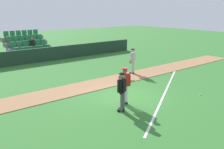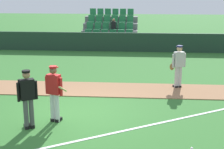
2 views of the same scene
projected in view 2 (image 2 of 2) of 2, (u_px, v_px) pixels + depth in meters
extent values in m
plane|color=#33702D|center=(78.00, 112.00, 11.16)|extent=(80.00, 80.00, 0.00)
cube|color=#9E704C|center=(89.00, 89.00, 13.62)|extent=(28.00, 1.92, 0.03)
cube|color=white|center=(171.00, 121.00, 10.45)|extent=(10.28, 6.36, 0.01)
cube|color=#1E3828|center=(107.00, 42.00, 21.41)|extent=(20.00, 0.16, 1.19)
cube|color=slate|center=(110.00, 43.00, 23.75)|extent=(3.90, 3.80, 0.30)
cube|color=slate|center=(109.00, 41.00, 22.43)|extent=(3.80, 0.85, 0.40)
cube|color=#237542|center=(88.00, 37.00, 22.37)|extent=(0.44, 0.40, 0.08)
cube|color=#237542|center=(88.00, 33.00, 22.52)|extent=(0.44, 0.08, 0.50)
cube|color=#237542|center=(96.00, 37.00, 22.33)|extent=(0.44, 0.40, 0.08)
cube|color=#237542|center=(96.00, 33.00, 22.48)|extent=(0.44, 0.08, 0.50)
cube|color=#237542|center=(104.00, 37.00, 22.29)|extent=(0.44, 0.40, 0.08)
cube|color=#237542|center=(105.00, 33.00, 22.44)|extent=(0.44, 0.08, 0.50)
cube|color=#237542|center=(113.00, 37.00, 22.25)|extent=(0.44, 0.40, 0.08)
cube|color=#237542|center=(113.00, 33.00, 22.39)|extent=(0.44, 0.08, 0.50)
cube|color=#237542|center=(121.00, 38.00, 22.21)|extent=(0.44, 0.40, 0.08)
cube|color=#237542|center=(121.00, 33.00, 22.35)|extent=(0.44, 0.08, 0.50)
cube|color=#237542|center=(129.00, 38.00, 22.16)|extent=(0.44, 0.40, 0.08)
cube|color=#237542|center=(129.00, 33.00, 22.31)|extent=(0.44, 0.08, 0.50)
cube|color=slate|center=(110.00, 33.00, 23.14)|extent=(3.80, 0.85, 0.40)
cube|color=#237542|center=(90.00, 29.00, 23.09)|extent=(0.44, 0.40, 0.08)
cube|color=#237542|center=(90.00, 25.00, 23.23)|extent=(0.44, 0.08, 0.50)
cube|color=#237542|center=(98.00, 30.00, 23.05)|extent=(0.44, 0.40, 0.08)
cube|color=#237542|center=(98.00, 26.00, 23.19)|extent=(0.44, 0.08, 0.50)
cube|color=#237542|center=(106.00, 30.00, 23.00)|extent=(0.44, 0.40, 0.08)
cube|color=#237542|center=(106.00, 26.00, 23.15)|extent=(0.44, 0.08, 0.50)
cube|color=#237542|center=(114.00, 30.00, 22.96)|extent=(0.44, 0.40, 0.08)
cube|color=#237542|center=(114.00, 26.00, 23.11)|extent=(0.44, 0.08, 0.50)
cube|color=black|center=(114.00, 25.00, 22.94)|extent=(0.32, 0.22, 0.52)
sphere|color=#9E7051|center=(114.00, 20.00, 22.85)|extent=(0.20, 0.20, 0.20)
cube|color=#237542|center=(122.00, 30.00, 22.92)|extent=(0.44, 0.40, 0.08)
cube|color=#237542|center=(122.00, 26.00, 23.07)|extent=(0.44, 0.08, 0.50)
cube|color=#237542|center=(130.00, 30.00, 22.88)|extent=(0.44, 0.40, 0.08)
cube|color=#237542|center=(130.00, 26.00, 23.03)|extent=(0.44, 0.08, 0.50)
cube|color=slate|center=(111.00, 26.00, 23.86)|extent=(3.80, 0.85, 0.40)
cube|color=#237542|center=(91.00, 22.00, 23.80)|extent=(0.44, 0.40, 0.08)
cube|color=#237542|center=(92.00, 18.00, 23.95)|extent=(0.44, 0.08, 0.50)
cube|color=#237542|center=(99.00, 22.00, 23.76)|extent=(0.44, 0.40, 0.08)
cube|color=#237542|center=(99.00, 19.00, 23.91)|extent=(0.44, 0.08, 0.50)
cube|color=#237542|center=(107.00, 22.00, 23.72)|extent=(0.44, 0.40, 0.08)
cube|color=#237542|center=(107.00, 19.00, 23.87)|extent=(0.44, 0.08, 0.50)
cube|color=#237542|center=(114.00, 23.00, 23.68)|extent=(0.44, 0.40, 0.08)
cube|color=#237542|center=(115.00, 19.00, 23.83)|extent=(0.44, 0.08, 0.50)
cube|color=#237542|center=(122.00, 23.00, 23.64)|extent=(0.44, 0.40, 0.08)
cube|color=#237542|center=(122.00, 19.00, 23.79)|extent=(0.44, 0.08, 0.50)
cube|color=#237542|center=(130.00, 23.00, 23.60)|extent=(0.44, 0.40, 0.08)
cube|color=#237542|center=(130.00, 19.00, 23.75)|extent=(0.44, 0.08, 0.50)
cube|color=slate|center=(112.00, 19.00, 24.58)|extent=(3.80, 0.85, 0.40)
cube|color=#237542|center=(93.00, 16.00, 24.52)|extent=(0.44, 0.40, 0.08)
cube|color=#237542|center=(93.00, 12.00, 24.67)|extent=(0.44, 0.08, 0.50)
cube|color=#237542|center=(100.00, 16.00, 24.48)|extent=(0.44, 0.40, 0.08)
cube|color=#237542|center=(100.00, 12.00, 24.63)|extent=(0.44, 0.08, 0.50)
cube|color=#237542|center=(108.00, 16.00, 24.44)|extent=(0.44, 0.40, 0.08)
cube|color=#237542|center=(108.00, 12.00, 24.59)|extent=(0.44, 0.08, 0.50)
cube|color=#237542|center=(115.00, 16.00, 24.40)|extent=(0.44, 0.40, 0.08)
cube|color=#237542|center=(115.00, 12.00, 24.55)|extent=(0.44, 0.08, 0.50)
cube|color=#237542|center=(123.00, 16.00, 24.36)|extent=(0.44, 0.40, 0.08)
cube|color=#237542|center=(123.00, 12.00, 24.51)|extent=(0.44, 0.08, 0.50)
cube|color=#237542|center=(130.00, 16.00, 24.32)|extent=(0.44, 0.40, 0.08)
cube|color=#237542|center=(131.00, 12.00, 24.46)|extent=(0.44, 0.08, 0.50)
cylinder|color=silver|center=(53.00, 107.00, 10.33)|extent=(0.14, 0.14, 0.90)
cylinder|color=silver|center=(57.00, 108.00, 10.27)|extent=(0.14, 0.14, 0.90)
cube|color=black|center=(54.00, 119.00, 10.48)|extent=(0.20, 0.28, 0.10)
cube|color=black|center=(59.00, 120.00, 10.42)|extent=(0.20, 0.28, 0.10)
cube|color=red|center=(54.00, 84.00, 10.11)|extent=(0.45, 0.34, 0.60)
cylinder|color=red|center=(47.00, 85.00, 10.21)|extent=(0.09, 0.09, 0.55)
cylinder|color=red|center=(61.00, 87.00, 10.02)|extent=(0.09, 0.09, 0.55)
sphere|color=brown|center=(53.00, 70.00, 10.00)|extent=(0.22, 0.22, 0.22)
cylinder|color=#B21919|center=(53.00, 67.00, 9.97)|extent=(0.23, 0.23, 0.06)
cube|color=#B21919|center=(55.00, 67.00, 10.07)|extent=(0.21, 0.17, 0.02)
cylinder|color=tan|center=(63.00, 89.00, 10.14)|extent=(0.08, 0.80, 0.41)
cylinder|color=#4C4C4C|center=(26.00, 114.00, 9.76)|extent=(0.14, 0.14, 0.90)
cylinder|color=#4C4C4C|center=(32.00, 114.00, 9.83)|extent=(0.14, 0.14, 0.90)
cube|color=black|center=(26.00, 126.00, 9.91)|extent=(0.24, 0.28, 0.10)
cube|color=black|center=(32.00, 126.00, 9.98)|extent=(0.24, 0.28, 0.10)
cube|color=black|center=(27.00, 89.00, 9.60)|extent=(0.46, 0.39, 0.60)
cylinder|color=black|center=(18.00, 92.00, 9.51)|extent=(0.09, 0.09, 0.55)
cylinder|color=black|center=(36.00, 90.00, 9.72)|extent=(0.09, 0.09, 0.55)
sphere|color=#9E7051|center=(26.00, 75.00, 9.49)|extent=(0.22, 0.22, 0.22)
cylinder|color=black|center=(26.00, 71.00, 9.47)|extent=(0.23, 0.23, 0.06)
cube|color=black|center=(25.00, 72.00, 9.56)|extent=(0.22, 0.19, 0.02)
cube|color=black|center=(26.00, 88.00, 9.71)|extent=(0.42, 0.29, 0.56)
cylinder|color=#B2B2B2|center=(176.00, 77.00, 13.69)|extent=(0.14, 0.14, 0.90)
cylinder|color=#B2B2B2|center=(180.00, 77.00, 13.73)|extent=(0.14, 0.14, 0.90)
cube|color=black|center=(175.00, 86.00, 13.85)|extent=(0.20, 0.29, 0.10)
cube|color=black|center=(179.00, 86.00, 13.89)|extent=(0.20, 0.29, 0.10)
cube|color=#B2B2B2|center=(179.00, 59.00, 13.52)|extent=(0.45, 0.35, 0.60)
cylinder|color=#B2B2B2|center=(173.00, 61.00, 13.47)|extent=(0.09, 0.09, 0.55)
cylinder|color=#B2B2B2|center=(185.00, 60.00, 13.60)|extent=(0.09, 0.09, 0.55)
sphere|color=tan|center=(180.00, 49.00, 13.41)|extent=(0.22, 0.22, 0.22)
cylinder|color=#191E4C|center=(180.00, 46.00, 13.39)|extent=(0.23, 0.23, 0.06)
cube|color=#191E4C|center=(179.00, 47.00, 13.49)|extent=(0.21, 0.18, 0.02)
ellipsoid|color=brown|center=(172.00, 67.00, 13.57)|extent=(0.23, 0.18, 0.28)
sphere|color=white|center=(192.00, 148.00, 8.60)|extent=(0.07, 0.07, 0.07)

